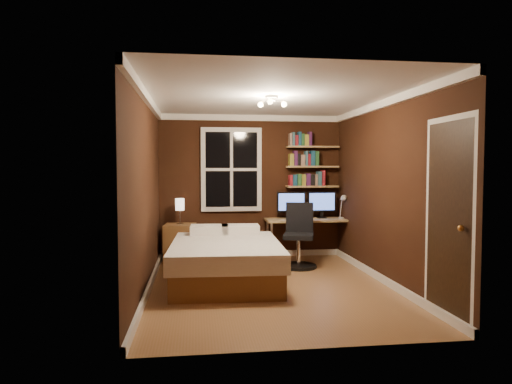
{
  "coord_description": "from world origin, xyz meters",
  "views": [
    {
      "loc": [
        -0.97,
        -5.9,
        1.57
      ],
      "look_at": [
        -0.13,
        0.45,
        1.24
      ],
      "focal_mm": 32.0,
      "sensor_mm": 36.0,
      "label": 1
    }
  ],
  "objects": [
    {
      "name": "ceiling",
      "position": [
        0.0,
        0.0,
        2.5
      ],
      "size": [
        3.2,
        4.2,
        0.02
      ],
      "primitive_type": "cube",
      "color": "white",
      "rests_on": "wall_back"
    },
    {
      "name": "door_knob",
      "position": [
        1.55,
        -1.85,
        1.0
      ],
      "size": [
        0.06,
        0.06,
        0.06
      ],
      "primitive_type": "sphere",
      "color": "#C6863B",
      "rests_on": "door"
    },
    {
      "name": "radiator",
      "position": [
        -0.49,
        2.0,
        0.27
      ],
      "size": [
        0.36,
        0.13,
        0.54
      ],
      "primitive_type": "cube",
      "color": "silver",
      "rests_on": "ground"
    },
    {
      "name": "bookshelf_middle",
      "position": [
        1.08,
        1.98,
        1.6
      ],
      "size": [
        0.92,
        0.22,
        0.03
      ],
      "primitive_type": "cube",
      "color": "#A2804E",
      "rests_on": "wall_back"
    },
    {
      "name": "monitor_left",
      "position": [
        0.68,
        1.88,
        0.93
      ],
      "size": [
        0.51,
        0.12,
        0.47
      ],
      "primitive_type": null,
      "color": "black",
      "rests_on": "desk"
    },
    {
      "name": "bookshelf_lower",
      "position": [
        1.08,
        1.98,
        1.25
      ],
      "size": [
        0.92,
        0.22,
        0.03
      ],
      "primitive_type": "cube",
      "color": "#A2804E",
      "rests_on": "wall_back"
    },
    {
      "name": "monitor_right",
      "position": [
        1.23,
        1.88,
        0.93
      ],
      "size": [
        0.51,
        0.12,
        0.47
      ],
      "primitive_type": null,
      "color": "black",
      "rests_on": "desk"
    },
    {
      "name": "books_row_lower",
      "position": [
        1.08,
        1.98,
        1.38
      ],
      "size": [
        0.54,
        0.16,
        0.23
      ],
      "primitive_type": null,
      "color": "maroon",
      "rests_on": "bookshelf_lower"
    },
    {
      "name": "office_chair",
      "position": [
        0.65,
        1.14,
        0.39
      ],
      "size": [
        0.57,
        0.57,
        1.02
      ],
      "rotation": [
        0.0,
        0.0,
        -0.29
      ],
      "color": "black",
      "rests_on": "ground"
    },
    {
      "name": "door",
      "position": [
        1.59,
        -1.55,
        1.02
      ],
      "size": [
        0.03,
        0.82,
        2.05
      ],
      "primitive_type": null,
      "color": "black",
      "rests_on": "ground"
    },
    {
      "name": "books_row_upper",
      "position": [
        1.08,
        1.98,
        2.08
      ],
      "size": [
        0.42,
        0.16,
        0.23
      ],
      "primitive_type": null,
      "color": "#275C2C",
      "rests_on": "bookshelf_upper"
    },
    {
      "name": "desk_lamp",
      "position": [
        1.55,
        1.72,
        0.92
      ],
      "size": [
        0.14,
        0.32,
        0.44
      ],
      "primitive_type": null,
      "color": "silver",
      "rests_on": "desk"
    },
    {
      "name": "bedside_lamp",
      "position": [
        -1.24,
        1.82,
        0.85
      ],
      "size": [
        0.15,
        0.15,
        0.44
      ],
      "primitive_type": null,
      "color": "#EFDFC8",
      "rests_on": "nightstand"
    },
    {
      "name": "ceiling_fixture",
      "position": [
        0.0,
        -0.1,
        2.4
      ],
      "size": [
        0.44,
        0.44,
        0.18
      ],
      "primitive_type": null,
      "color": "beige",
      "rests_on": "ceiling"
    },
    {
      "name": "bed",
      "position": [
        -0.56,
        0.36,
        0.3
      ],
      "size": [
        1.56,
        2.11,
        0.7
      ],
      "rotation": [
        0.0,
        0.0,
        -0.04
      ],
      "color": "brown",
      "rests_on": "ground"
    },
    {
      "name": "floor",
      "position": [
        0.0,
        0.0,
        0.0
      ],
      "size": [
        4.2,
        4.2,
        0.0
      ],
      "primitive_type": "plane",
      "color": "olive",
      "rests_on": "ground"
    },
    {
      "name": "nightstand",
      "position": [
        -1.24,
        1.82,
        0.32
      ],
      "size": [
        0.55,
        0.55,
        0.63
      ],
      "primitive_type": "cube",
      "rotation": [
        0.0,
        0.0,
        -0.09
      ],
      "color": "brown",
      "rests_on": "ground"
    },
    {
      "name": "books_row_middle",
      "position": [
        1.08,
        1.98,
        1.73
      ],
      "size": [
        0.48,
        0.16,
        0.23
      ],
      "primitive_type": null,
      "color": "navy",
      "rests_on": "bookshelf_middle"
    },
    {
      "name": "bookshelf_upper",
      "position": [
        1.08,
        1.98,
        1.95
      ],
      "size": [
        0.92,
        0.22,
        0.03
      ],
      "primitive_type": "cube",
      "color": "#A2804E",
      "rests_on": "wall_back"
    },
    {
      "name": "wall_back",
      "position": [
        0.0,
        2.1,
        1.25
      ],
      "size": [
        3.2,
        0.04,
        2.5
      ],
      "primitive_type": "cube",
      "color": "black",
      "rests_on": "ground"
    },
    {
      "name": "wall_right",
      "position": [
        1.6,
        0.0,
        1.25
      ],
      "size": [
        0.04,
        4.2,
        2.5
      ],
      "primitive_type": "cube",
      "color": "black",
      "rests_on": "ground"
    },
    {
      "name": "desk",
      "position": [
        0.96,
        1.81,
        0.63
      ],
      "size": [
        1.46,
        0.55,
        0.7
      ],
      "color": "#A2804E",
      "rests_on": "ground"
    },
    {
      "name": "window",
      "position": [
        -0.35,
        2.06,
        1.55
      ],
      "size": [
        1.06,
        0.06,
        1.46
      ],
      "primitive_type": "cube",
      "color": "white",
      "rests_on": "wall_back"
    },
    {
      "name": "wall_left",
      "position": [
        -1.6,
        0.0,
        1.25
      ],
      "size": [
        0.04,
        4.2,
        2.5
      ],
      "primitive_type": "cube",
      "color": "black",
      "rests_on": "ground"
    }
  ]
}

